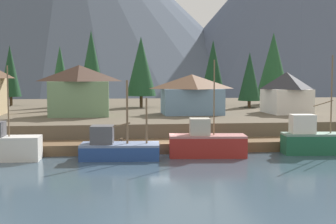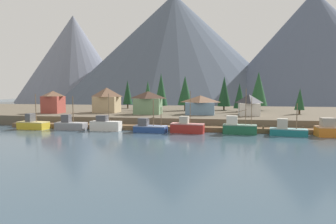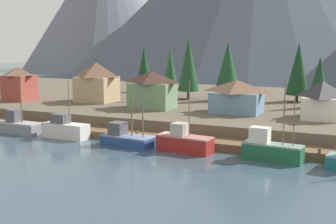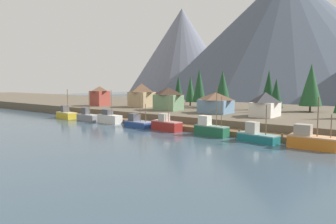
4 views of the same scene
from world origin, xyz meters
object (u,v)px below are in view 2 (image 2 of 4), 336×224
object	(u,v)px
fishing_boat_white	(105,125)
fishing_boat_green	(238,128)
fishing_boat_grey	(70,125)
fishing_boat_blue	(149,127)
conifer_mid_left	(224,91)
house_red	(53,102)
house_green	(148,102)
fishing_boat_yellow	(33,124)
house_white	(249,105)
conifer_near_right	(161,89)
house_blue	(200,105)
fishing_boat_orange	(334,130)
house_tan	(107,100)
conifer_near_left	(128,92)
fishing_boat_teal	(287,130)
conifer_centre	(258,89)
fishing_boat_red	(187,127)
conifer_back_left	(300,99)
conifer_mid_right	(148,93)
conifer_back_right	(185,90)
conifer_far_left	(240,96)

from	to	relation	value
fishing_boat_white	fishing_boat_green	xyz separation A→B (m)	(29.58, -0.12, 0.04)
fishing_boat_grey	fishing_boat_blue	size ratio (longest dim) A/B	1.07
fishing_boat_blue	conifer_mid_left	distance (m)	40.41
fishing_boat_grey	house_red	world-z (taller)	house_red
fishing_boat_grey	house_green	size ratio (longest dim) A/B	1.02
fishing_boat_yellow	conifer_mid_left	bearing A→B (deg)	44.22
house_white	conifer_mid_left	world-z (taller)	conifer_mid_left
fishing_boat_blue	conifer_near_right	distance (m)	32.64
fishing_boat_yellow	house_blue	distance (m)	42.68
fishing_boat_yellow	house_blue	bearing A→B (deg)	30.99
conifer_mid_left	conifer_near_right	bearing A→B (deg)	-167.45
fishing_boat_yellow	fishing_boat_orange	xyz separation A→B (m)	(66.00, 0.20, 0.19)
house_tan	house_blue	xyz separation A→B (m)	(28.14, -2.40, -1.12)
house_blue	fishing_boat_yellow	bearing A→B (deg)	-154.79
fishing_boat_green	house_red	xyz separation A→B (m)	(-51.90, 15.27, 4.44)
house_blue	conifer_near_left	size ratio (longest dim) A/B	0.78
fishing_boat_white	fishing_boat_orange	distance (m)	48.05
fishing_boat_grey	fishing_boat_teal	bearing A→B (deg)	0.70
conifer_centre	fishing_boat_teal	bearing A→B (deg)	-88.73
fishing_boat_blue	fishing_boat_teal	size ratio (longest dim) A/B	0.99
fishing_boat_red	conifer_near_left	distance (m)	47.45
fishing_boat_grey	fishing_boat_red	bearing A→B (deg)	0.71
fishing_boat_white	conifer_near_right	world-z (taller)	conifer_near_right
conifer_near_left	conifer_back_left	world-z (taller)	conifer_near_left
house_tan	conifer_back_left	bearing A→B (deg)	3.45
house_blue	house_tan	bearing A→B (deg)	175.13
fishing_boat_orange	house_red	bearing A→B (deg)	166.38
house_white	house_red	distance (m)	55.84
fishing_boat_yellow	conifer_mid_right	xyz separation A→B (m)	(19.69, 33.92, 6.98)
fishing_boat_blue	conifer_back_right	xyz separation A→B (m)	(4.23, 32.09, 8.11)
conifer_near_right	conifer_back_right	bearing A→B (deg)	5.54
fishing_boat_green	house_blue	distance (m)	20.23
conifer_near_right	fishing_boat_white	bearing A→B (deg)	-102.52
conifer_near_left	conifer_far_left	distance (m)	40.27
house_white	conifer_back_left	bearing A→B (deg)	22.15
fishing_boat_red	fishing_boat_orange	world-z (taller)	fishing_boat_red
fishing_boat_orange	house_blue	bearing A→B (deg)	145.80
fishing_boat_green	conifer_near_left	xyz separation A→B (m)	(-36.78, 38.86, 7.06)
fishing_boat_green	conifer_near_right	size ratio (longest dim) A/B	0.78
house_green	house_red	size ratio (longest dim) A/B	1.18
fishing_boat_white	fishing_boat_teal	distance (m)	39.19
fishing_boat_teal	fishing_boat_blue	bearing A→B (deg)	-170.17
fishing_boat_green	fishing_boat_orange	world-z (taller)	fishing_boat_green
fishing_boat_teal	conifer_far_left	distance (m)	30.94
fishing_boat_green	conifer_near_right	distance (m)	39.23
house_green	house_blue	distance (m)	14.59
fishing_boat_orange	house_green	world-z (taller)	house_green
fishing_boat_green	fishing_boat_teal	xyz separation A→B (m)	(9.61, -0.39, -0.29)
fishing_boat_teal	house_green	distance (m)	37.59
fishing_boat_green	conifer_near_left	distance (m)	53.97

